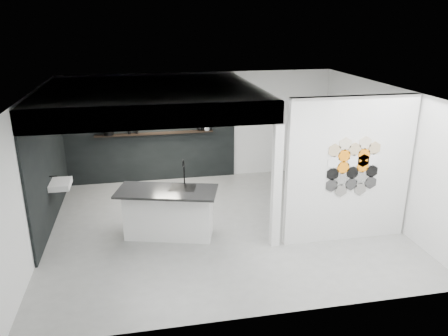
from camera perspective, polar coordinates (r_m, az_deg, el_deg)
floor at (r=9.20m, az=-0.25°, el=-7.46°), size 7.00×6.00×0.01m
partition_panel at (r=8.47m, az=16.02°, el=-0.32°), size 2.45×0.15×2.80m
bay_clad_back at (r=11.43m, az=-9.53°, el=3.97°), size 4.40×0.04×2.35m
bay_clad_left at (r=9.73m, az=-21.95°, el=0.13°), size 0.04×4.00×2.35m
bulkhead at (r=9.21m, az=-9.55°, el=9.11°), size 4.40×4.00×0.40m
corner_column at (r=8.02m, az=6.86°, el=-2.49°), size 0.16×0.16×2.35m
fascia_beam at (r=7.33m, az=-8.99°, el=6.60°), size 4.40×0.16×0.40m
wall_basin at (r=9.61m, az=-20.57°, el=-1.99°), size 0.40×0.60×0.12m
display_shelf at (r=11.30m, az=-9.04°, el=4.48°), size 3.00×0.15×0.04m
kitchen_island at (r=8.62m, az=-7.23°, el=-5.68°), size 2.05×1.32×1.53m
stockpot at (r=11.30m, az=-14.87°, el=4.70°), size 0.29×0.29×0.20m
kettle at (r=11.38m, az=-3.17°, el=5.26°), size 0.22×0.22×0.14m
glass_bowl at (r=11.41m, az=-2.25°, el=5.20°), size 0.17×0.17×0.10m
glass_vase at (r=11.40m, az=-2.25°, el=5.28°), size 0.09×0.09×0.13m
bottle_dark at (r=11.27m, az=-11.31°, el=4.84°), size 0.08×0.08×0.16m
utensil_cup at (r=11.28m, az=-12.24°, el=4.63°), size 0.10×0.10×0.10m
hex_tile_cluster at (r=8.38m, az=16.55°, el=0.18°), size 1.04×0.02×1.16m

